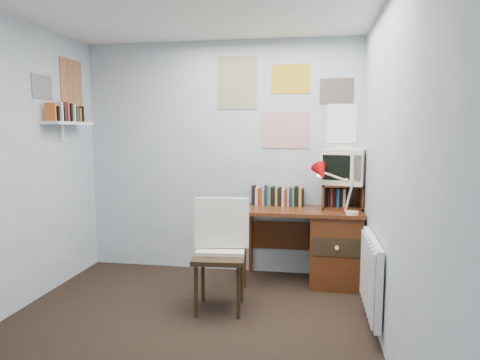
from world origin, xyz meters
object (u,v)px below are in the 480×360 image
at_px(desk_lamp, 353,192).
at_px(tv_riser, 342,196).
at_px(desk_chair, 220,257).
at_px(crt_tv, 345,165).
at_px(desk, 329,244).
at_px(radiator, 371,275).
at_px(wall_shelf, 68,123).

xyz_separation_m(desk_lamp, tv_riser, (-0.07, 0.33, -0.09)).
bearing_deg(desk_lamp, tv_riser, 105.28).
bearing_deg(desk_chair, crt_tv, 36.00).
xyz_separation_m(desk, crt_tv, (0.14, 0.13, 0.80)).
bearing_deg(radiator, wall_shelf, 169.11).
bearing_deg(tv_riser, crt_tv, 39.77).
distance_m(desk_chair, desk_lamp, 1.39).
bearing_deg(desk_chair, desk, 35.73).
bearing_deg(desk_chair, tv_riser, 36.02).
height_order(desk, crt_tv, crt_tv).
distance_m(crt_tv, wall_shelf, 2.79).
distance_m(desk_lamp, crt_tv, 0.42).
distance_m(crt_tv, radiator, 1.33).
relative_size(desk_chair, tv_riser, 2.33).
height_order(desk_chair, radiator, desk_chair).
bearing_deg(desk_chair, desk_lamp, 22.64).
bearing_deg(tv_riser, desk_lamp, -77.21).
height_order(radiator, wall_shelf, wall_shelf).
bearing_deg(radiator, tv_riser, 99.28).
relative_size(tv_riser, radiator, 0.50).
xyz_separation_m(crt_tv, radiator, (0.15, -1.06, -0.78)).
distance_m(desk_chair, tv_riser, 1.48).
xyz_separation_m(desk, radiator, (0.29, -0.93, 0.01)).
relative_size(desk_chair, crt_tv, 2.28).
relative_size(desk, crt_tv, 2.94).
distance_m(tv_riser, crt_tv, 0.32).
height_order(desk_chair, desk_lamp, desk_lamp).
xyz_separation_m(tv_riser, crt_tv, (0.02, 0.02, 0.32)).
bearing_deg(tv_riser, wall_shelf, -169.68).
bearing_deg(tv_riser, desk_chair, -139.28).
height_order(desk_lamp, tv_riser, desk_lamp).
bearing_deg(desk, wall_shelf, -171.60).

